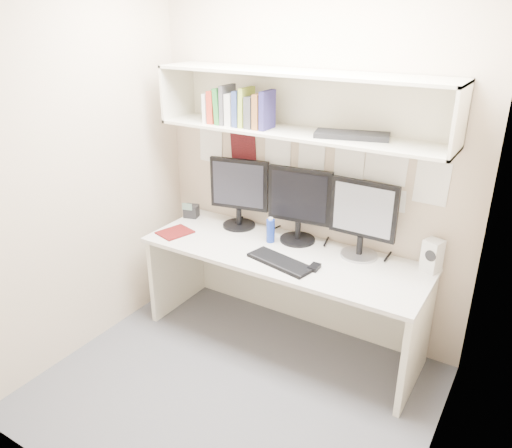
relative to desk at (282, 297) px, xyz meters
The scene contains 19 objects.
floor 0.75m from the desk, 90.00° to the right, with size 2.40×2.00×0.01m, color #4C4D52.
wall_back 1.00m from the desk, 90.00° to the left, with size 2.40×0.02×2.60m, color #BCA890.
wall_front 1.90m from the desk, 90.00° to the right, with size 2.40×0.02×2.60m, color #BCA890.
wall_left 1.65m from the desk, 151.57° to the right, with size 0.02×2.00×2.60m, color #BCA890.
wall_right 1.65m from the desk, 28.43° to the right, with size 0.02×2.00×2.60m, color #BCA890.
desk is the anchor object (origin of this frame).
overhead_hutch 1.37m from the desk, 90.00° to the left, with size 2.00×0.38×0.40m.
pinned_papers 0.95m from the desk, 90.00° to the left, with size 1.92×0.01×0.48m, color white, non-canonical shape.
monitor_left 0.85m from the desk, 156.64° to the left, with size 0.45×0.25×0.53m.
monitor_center 0.69m from the desk, 89.84° to the left, with size 0.47×0.26×0.54m.
monitor_right 0.83m from the desk, 25.03° to the left, with size 0.46×0.25×0.53m.
keyboard 0.42m from the desk, 68.15° to the right, with size 0.46×0.16×0.02m, color black.
mouse 0.49m from the desk, 22.42° to the right, with size 0.06×0.09×0.03m, color black.
speaker 1.08m from the desk, 15.35° to the left, with size 0.13×0.14×0.21m.
blue_bottle 0.49m from the desk, 149.80° to the left, with size 0.06×0.06×0.19m.
maroon_notebook 0.93m from the desk, 169.71° to the right, with size 0.19×0.24×0.01m, color #530E0E.
desk_phone 1.04m from the desk, 169.95° to the left, with size 0.13×0.12×0.13m.
book_stack 1.36m from the desk, 165.69° to the left, with size 0.50×0.16×0.27m.
hutch_tray 1.26m from the desk, 25.43° to the left, with size 0.46×0.17×0.03m, color black.
Camera 1 is at (1.46, -2.09, 2.26)m, focal length 35.00 mm.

